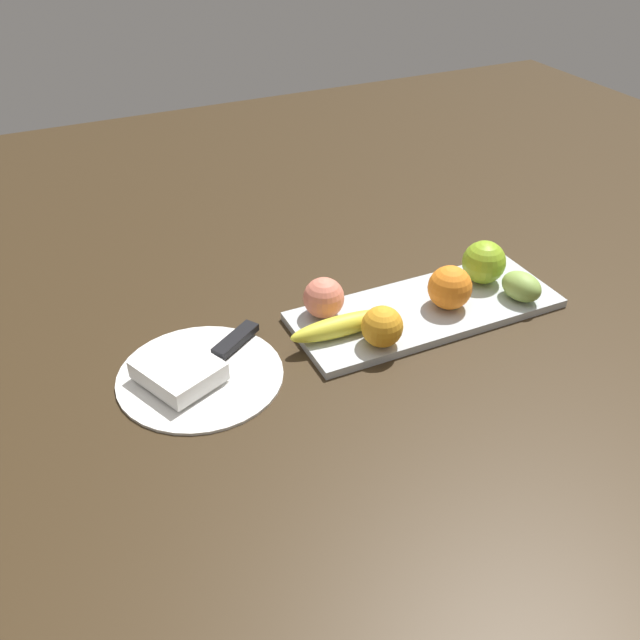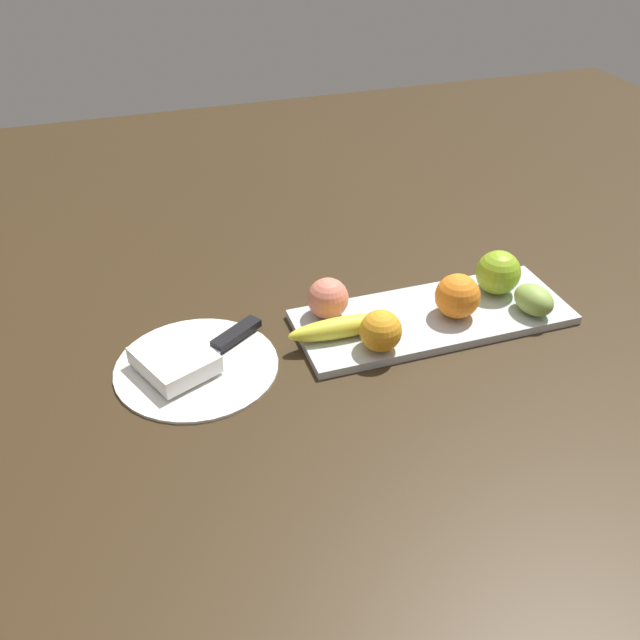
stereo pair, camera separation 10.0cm
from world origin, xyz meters
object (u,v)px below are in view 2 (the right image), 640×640
(apple, at_px, (498,273))
(orange_near_banana, at_px, (381,331))
(knife, at_px, (229,339))
(peach, at_px, (328,298))
(grape_bunch, at_px, (534,300))
(orange_near_apple, at_px, (458,296))
(folded_napkin, at_px, (175,360))
(dinner_plate, at_px, (197,365))
(fruit_tray, at_px, (433,317))
(banana, at_px, (342,327))

(apple, height_order, orange_near_banana, apple)
(knife, bearing_deg, peach, 150.69)
(apple, distance_m, grape_bunch, 0.08)
(orange_near_apple, xyz_separation_m, folded_napkin, (0.44, -0.01, -0.03))
(orange_near_banana, relative_size, peach, 0.96)
(dinner_plate, height_order, knife, knife)
(orange_near_apple, height_order, dinner_plate, orange_near_apple)
(fruit_tray, bearing_deg, orange_near_banana, 26.08)
(orange_near_banana, height_order, grape_bunch, orange_near_banana)
(peach, distance_m, knife, 0.17)
(apple, bearing_deg, banana, 7.43)
(fruit_tray, relative_size, orange_near_banana, 7.01)
(apple, distance_m, peach, 0.29)
(apple, relative_size, orange_near_apple, 1.03)
(fruit_tray, bearing_deg, folded_napkin, 0.00)
(peach, relative_size, grape_bunch, 0.93)
(orange_near_apple, relative_size, grape_bunch, 1.01)
(orange_near_banana, distance_m, knife, 0.23)
(peach, bearing_deg, apple, 175.63)
(dinner_plate, height_order, folded_napkin, folded_napkin)
(peach, xyz_separation_m, folded_napkin, (0.25, 0.05, -0.02))
(apple, height_order, knife, apple)
(fruit_tray, distance_m, knife, 0.33)
(apple, relative_size, knife, 0.46)
(fruit_tray, relative_size, dinner_plate, 1.85)
(fruit_tray, relative_size, apple, 6.01)
(fruit_tray, height_order, banana, banana)
(knife, bearing_deg, orange_near_banana, 122.32)
(fruit_tray, xyz_separation_m, orange_near_banana, (0.12, 0.06, 0.04))
(folded_napkin, bearing_deg, apple, -177.20)
(grape_bunch, bearing_deg, knife, -9.82)
(orange_near_apple, distance_m, orange_near_banana, 0.15)
(orange_near_banana, relative_size, dinner_plate, 0.26)
(folded_napkin, bearing_deg, fruit_tray, 180.00)
(banana, distance_m, orange_near_apple, 0.19)
(apple, bearing_deg, grape_bunch, 107.96)
(banana, bearing_deg, knife, -14.45)
(orange_near_apple, relative_size, dinner_plate, 0.30)
(dinner_plate, bearing_deg, peach, -167.57)
(peach, bearing_deg, knife, 4.37)
(apple, relative_size, banana, 0.43)
(apple, height_order, folded_napkin, apple)
(knife, bearing_deg, dinner_plate, -1.56)
(peach, bearing_deg, fruit_tray, 163.26)
(peach, xyz_separation_m, knife, (0.16, 0.01, -0.03))
(orange_near_banana, xyz_separation_m, knife, (0.21, -0.09, -0.03))
(orange_near_banana, height_order, knife, orange_near_banana)
(fruit_tray, distance_m, dinner_plate, 0.38)
(grape_bunch, bearing_deg, apple, -72.04)
(orange_near_apple, relative_size, peach, 1.09)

